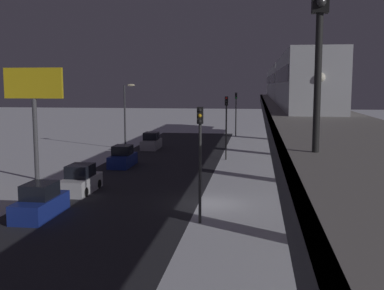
% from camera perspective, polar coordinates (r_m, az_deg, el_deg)
% --- Properties ---
extents(ground_plane, '(240.00, 240.00, 0.00)m').
position_cam_1_polar(ground_plane, '(30.89, 2.15, -7.01)').
color(ground_plane, white).
extents(avenue_asphalt, '(11.00, 88.18, 0.01)m').
position_cam_1_polar(avenue_asphalt, '(32.08, -9.08, -6.56)').
color(avenue_asphalt, '#28282D').
rests_on(avenue_asphalt, ground_plane).
extents(elevated_railway, '(5.00, 88.18, 6.07)m').
position_cam_1_polar(elevated_railway, '(30.04, 13.22, 2.52)').
color(elevated_railway, gray).
rests_on(elevated_railway, ground_plane).
extents(subway_train, '(2.94, 55.47, 3.40)m').
position_cam_1_polar(subway_train, '(51.24, 11.13, 7.38)').
color(subway_train, '#B7BABF').
rests_on(subway_train, elevated_railway).
extents(rail_signal, '(0.36, 0.41, 4.00)m').
position_cam_1_polar(rail_signal, '(11.23, 14.95, 13.06)').
color(rail_signal, black).
rests_on(rail_signal, elevated_railway).
extents(sedan_white, '(1.91, 4.42, 1.97)m').
position_cam_1_polar(sedan_white, '(34.91, -13.14, -4.21)').
color(sedan_white, silver).
rests_on(sedan_white, ground_plane).
extents(sedan_blue, '(1.80, 4.22, 1.97)m').
position_cam_1_polar(sedan_blue, '(45.01, -8.27, -1.53)').
color(sedan_blue, navy).
rests_on(sedan_blue, ground_plane).
extents(sedan_silver, '(1.80, 4.23, 1.97)m').
position_cam_1_polar(sedan_silver, '(56.81, -4.87, 0.34)').
color(sedan_silver, '#B2B2B7').
rests_on(sedan_silver, ground_plane).
extents(sedan_blue_2, '(1.80, 4.39, 1.97)m').
position_cam_1_polar(sedan_blue_2, '(29.16, -17.63, -6.61)').
color(sedan_blue_2, navy).
rests_on(sedan_blue_2, ground_plane).
extents(traffic_light_near, '(0.32, 0.44, 6.40)m').
position_cam_1_polar(traffic_light_near, '(25.88, 0.96, -0.33)').
color(traffic_light_near, '#2D2D2D').
rests_on(traffic_light_near, ground_plane).
extents(traffic_light_mid, '(0.32, 0.44, 6.40)m').
position_cam_1_polar(traffic_light_mid, '(48.23, 4.11, 3.17)').
color(traffic_light_mid, '#2D2D2D').
rests_on(traffic_light_mid, ground_plane).
extents(traffic_light_far, '(0.32, 0.44, 6.40)m').
position_cam_1_polar(traffic_light_far, '(70.69, 5.26, 4.45)').
color(traffic_light_far, '#2D2D2D').
rests_on(traffic_light_far, ground_plane).
extents(commercial_billboard, '(4.80, 0.36, 8.90)m').
position_cam_1_polar(commercial_billboard, '(39.95, -18.34, 5.76)').
color(commercial_billboard, '#4C4C51').
rests_on(commercial_billboard, ground_plane).
extents(street_lamp_far, '(1.35, 0.44, 7.65)m').
position_cam_1_polar(street_lamp_far, '(56.93, -7.80, 4.37)').
color(street_lamp_far, '#38383D').
rests_on(street_lamp_far, ground_plane).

